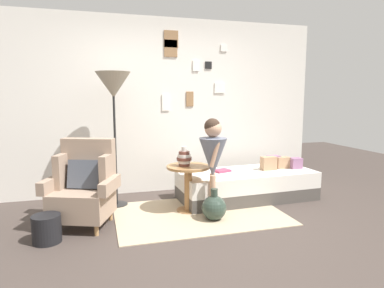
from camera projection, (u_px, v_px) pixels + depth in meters
ground_plane at (203, 239)px, 3.43m from camera, size 12.00×12.00×0.00m
gallery_wall at (165, 106)px, 5.10m from camera, size 4.80×0.12×2.60m
rug at (199, 214)px, 4.16m from camera, size 2.04×1.36×0.01m
armchair at (84, 187)px, 3.77m from camera, size 0.88×0.78×0.97m
daybed at (247, 185)px, 4.76m from camera, size 1.93×0.88×0.40m
pillow_head at (296, 163)px, 4.92m from camera, size 0.16×0.12×0.16m
pillow_mid at (282, 162)px, 4.94m from camera, size 0.19×0.12×0.17m
pillow_back at (273, 162)px, 4.96m from camera, size 0.19×0.13×0.18m
pillow_extra at (269, 163)px, 4.82m from camera, size 0.22×0.12×0.19m
side_table at (188, 179)px, 4.22m from camera, size 0.54×0.54×0.59m
vase_striped at (184, 158)px, 4.16m from camera, size 0.19×0.19×0.25m
floor_lamp at (113, 89)px, 4.28m from camera, size 0.45×0.45×1.76m
person_child at (213, 153)px, 4.04m from camera, size 0.34×0.34×1.19m
book_on_daybed at (222, 171)px, 4.71m from camera, size 0.26×0.22×0.03m
demijohn_near at (214, 208)px, 3.95m from camera, size 0.29×0.29×0.38m
magazine_basket at (47, 229)px, 3.34m from camera, size 0.28×0.28×0.28m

